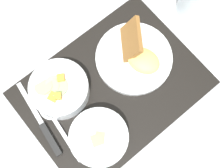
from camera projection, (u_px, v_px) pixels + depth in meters
ground_plane at (112, 89)px, 0.74m from camera, size 4.00×4.00×0.00m
serving_tray at (112, 88)px, 0.74m from camera, size 0.42×0.31×0.01m
bowl_salad at (59, 89)px, 0.70m from camera, size 0.13×0.13×0.06m
bowl_soup at (99, 138)px, 0.67m from camera, size 0.13×0.13×0.05m
plate_main at (135, 57)px, 0.74m from camera, size 0.18×0.18×0.08m
knife at (47, 132)px, 0.69m from camera, size 0.03×0.20×0.01m
spoon at (54, 119)px, 0.70m from camera, size 0.04×0.17×0.01m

